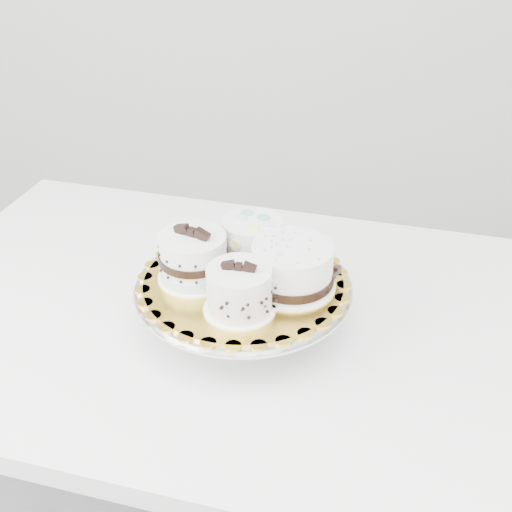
# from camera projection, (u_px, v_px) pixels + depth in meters

# --- Properties ---
(table) EXTENTS (1.23, 0.94, 0.75)m
(table) POSITION_uv_depth(u_px,v_px,m) (220.00, 349.00, 1.13)
(table) COLOR white
(table) RESTS_ON floor
(cake_stand) EXTENTS (0.34, 0.34, 0.09)m
(cake_stand) POSITION_uv_depth(u_px,v_px,m) (244.00, 298.00, 1.00)
(cake_stand) COLOR gray
(cake_stand) RESTS_ON table
(cake_board) EXTENTS (0.33, 0.33, 0.00)m
(cake_board) POSITION_uv_depth(u_px,v_px,m) (243.00, 281.00, 0.99)
(cake_board) COLOR gold
(cake_board) RESTS_ON cake_stand
(cake_swirl) EXTENTS (0.10, 0.10, 0.08)m
(cake_swirl) POSITION_uv_depth(u_px,v_px,m) (239.00, 291.00, 0.91)
(cake_swirl) COLOR white
(cake_swirl) RESTS_ON cake_board
(cake_banded) EXTENTS (0.14, 0.14, 0.09)m
(cake_banded) POSITION_uv_depth(u_px,v_px,m) (194.00, 259.00, 0.97)
(cake_banded) COLOR white
(cake_banded) RESTS_ON cake_board
(cake_dots) EXTENTS (0.12, 0.12, 0.07)m
(cake_dots) POSITION_uv_depth(u_px,v_px,m) (252.00, 240.00, 1.02)
(cake_dots) COLOR white
(cake_dots) RESTS_ON cake_board
(cake_ribbon) EXTENTS (0.16, 0.16, 0.07)m
(cake_ribbon) POSITION_uv_depth(u_px,v_px,m) (293.00, 268.00, 0.96)
(cake_ribbon) COLOR white
(cake_ribbon) RESTS_ON cake_board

